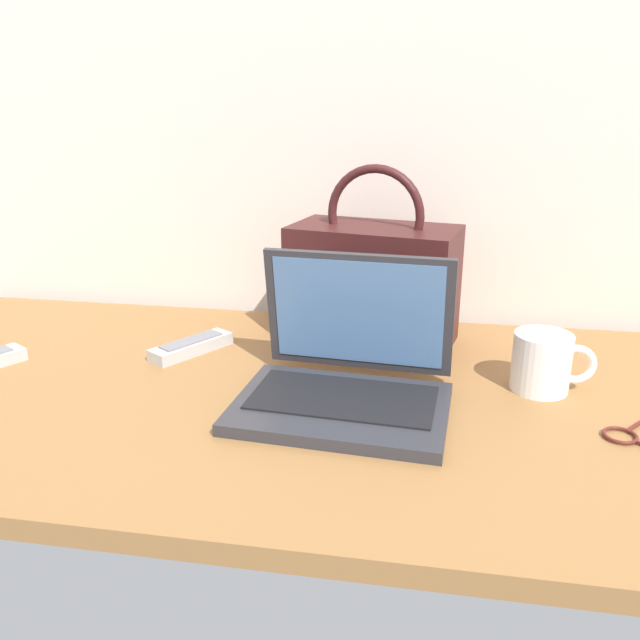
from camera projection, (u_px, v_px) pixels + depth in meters
desk at (294, 398)px, 1.03m from camera, size 1.60×0.76×0.03m
laptop at (347, 373)px, 0.98m from camera, size 0.33×0.28×0.22m
coffee_mug at (543, 362)px, 1.02m from camera, size 0.13×0.09×0.09m
remote_control_near at (191, 346)px, 1.18m from camera, size 0.12×0.16×0.02m
handbag at (373, 282)px, 1.20m from camera, size 0.33×0.22×0.33m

